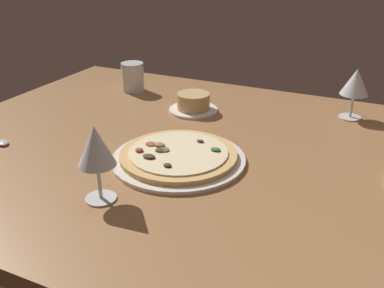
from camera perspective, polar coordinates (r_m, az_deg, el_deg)
dining_table at (r=112.04cm, az=1.66°, el=-1.62°), size 150.00×110.00×4.00cm
pizza_main at (r=104.81cm, az=-1.80°, el=-1.65°), size 32.24×32.24×3.38cm
ramekin_on_saucer at (r=135.55cm, az=0.18°, el=5.31°), size 15.10×15.10×5.75cm
wine_glass_far at (r=136.04cm, az=20.54°, el=7.41°), size 8.23×8.23×15.01cm
wine_glass_near at (r=86.80cm, az=-12.43°, el=-0.50°), size 7.69×7.69×16.24cm
water_glass at (r=155.83cm, az=-7.73°, el=8.51°), size 7.78×7.78×9.96cm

